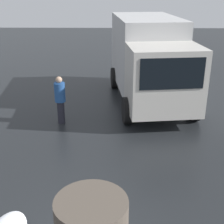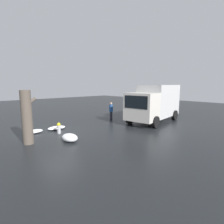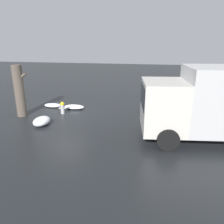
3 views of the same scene
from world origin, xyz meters
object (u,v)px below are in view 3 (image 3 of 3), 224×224
at_px(delivery_truck, 216,102).
at_px(pedestrian, 159,100).
at_px(tree_trunk, 19,91).
at_px(fire_hydrant, 63,108).

distance_m(delivery_truck, pedestrian, 3.95).
bearing_deg(tree_trunk, pedestrian, 12.38).
height_order(delivery_truck, pedestrian, delivery_truck).
bearing_deg(delivery_truck, pedestrian, 29.39).
distance_m(fire_hydrant, pedestrian, 5.71).
bearing_deg(pedestrian, tree_trunk, 95.14).
bearing_deg(fire_hydrant, pedestrian, -93.00).
xyz_separation_m(fire_hydrant, pedestrian, (5.61, 0.92, 0.51)).
relative_size(fire_hydrant, pedestrian, 0.45).
height_order(tree_trunk, delivery_truck, delivery_truck).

